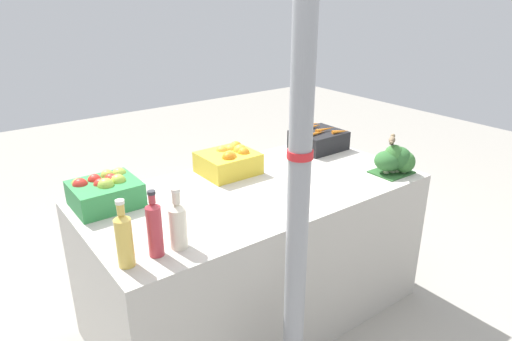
% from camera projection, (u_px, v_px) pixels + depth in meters
% --- Properties ---
extents(ground_plane, '(10.00, 10.00, 0.00)m').
position_uv_depth(ground_plane, '(256.00, 311.00, 2.74)').
color(ground_plane, gray).
extents(market_table, '(1.82, 0.91, 0.81)m').
position_uv_depth(market_table, '(256.00, 253.00, 2.59)').
color(market_table, '#B7B2A8').
rests_on(market_table, ground_plane).
extents(support_pole, '(0.10, 0.10, 2.28)m').
position_uv_depth(support_pole, '(299.00, 183.00, 1.65)').
color(support_pole, gray).
rests_on(support_pole, ground_plane).
extents(apple_crate, '(0.31, 0.28, 0.16)m').
position_uv_depth(apple_crate, '(105.00, 191.00, 2.22)').
color(apple_crate, '#2D8442').
rests_on(apple_crate, market_table).
extents(orange_crate, '(0.31, 0.28, 0.16)m').
position_uv_depth(orange_crate, '(230.00, 160.00, 2.62)').
color(orange_crate, gold).
rests_on(orange_crate, market_table).
extents(carrot_crate, '(0.31, 0.28, 0.16)m').
position_uv_depth(carrot_crate, '(318.00, 139.00, 3.02)').
color(carrot_crate, black).
rests_on(carrot_crate, market_table).
extents(broccoli_pile, '(0.22, 0.20, 0.17)m').
position_uv_depth(broccoli_pile, '(395.00, 160.00, 2.60)').
color(broccoli_pile, '#2D602D').
rests_on(broccoli_pile, market_table).
extents(juice_bottle_golden, '(0.07, 0.07, 0.28)m').
position_uv_depth(juice_bottle_golden, '(124.00, 238.00, 1.72)').
color(juice_bottle_golden, gold).
rests_on(juice_bottle_golden, market_table).
extents(juice_bottle_ruby, '(0.06, 0.06, 0.28)m').
position_uv_depth(juice_bottle_ruby, '(155.00, 228.00, 1.78)').
color(juice_bottle_ruby, '#B2333D').
rests_on(juice_bottle_ruby, market_table).
extents(juice_bottle_cloudy, '(0.07, 0.07, 0.26)m').
position_uv_depth(juice_bottle_cloudy, '(178.00, 224.00, 1.84)').
color(juice_bottle_cloudy, beige).
rests_on(juice_bottle_cloudy, market_table).
extents(sparrow_bird, '(0.12, 0.08, 0.05)m').
position_uv_depth(sparrow_bird, '(392.00, 139.00, 2.57)').
color(sparrow_bird, '#4C3D2D').
rests_on(sparrow_bird, broccoli_pile).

